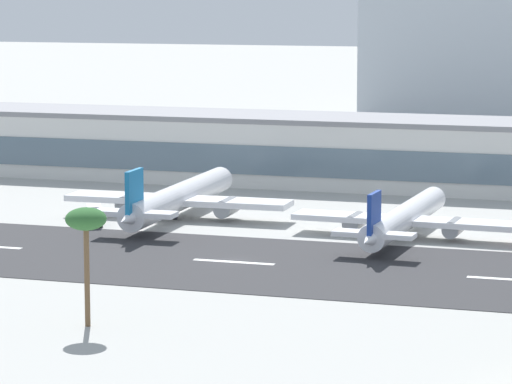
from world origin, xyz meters
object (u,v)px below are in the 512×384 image
terminal_building (363,152)px  service_box_truck_1 (94,215)px  airliner_blue_tail_gate_0 (176,199)px  palm_tree_3 (86,223)px  airliner_navy_tail_gate_1 (402,219)px

terminal_building → service_box_truck_1: 65.70m
terminal_building → airliner_blue_tail_gate_0: (-20.91, -47.67, -3.32)m
service_box_truck_1 → palm_tree_3: 68.76m
terminal_building → airliner_blue_tail_gate_0: bearing=-113.7°
airliner_blue_tail_gate_0 → palm_tree_3: bearing=-168.3°
terminal_building → airliner_navy_tail_gate_1: 57.31m
service_box_truck_1 → palm_tree_3: size_ratio=0.47×
terminal_building → palm_tree_3: bearing=-92.0°
airliner_blue_tail_gate_0 → service_box_truck_1: size_ratio=7.99×
palm_tree_3 → service_box_truck_1: bearing=113.7°
service_box_truck_1 → palm_tree_3: (27.30, -62.28, 10.23)m
airliner_navy_tail_gate_1 → service_box_truck_1: size_ratio=7.14×
airliner_blue_tail_gate_0 → airliner_navy_tail_gate_1: bearing=-100.3°
airliner_navy_tail_gate_1 → palm_tree_3: bearing=163.0°
airliner_blue_tail_gate_0 → palm_tree_3: 74.52m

